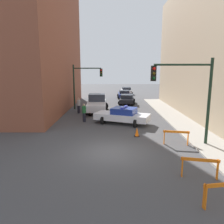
{
  "coord_description": "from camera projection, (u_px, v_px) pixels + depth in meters",
  "views": [
    {
      "loc": [
        0.06,
        -11.77,
        4.64
      ],
      "look_at": [
        0.09,
        6.21,
        1.14
      ],
      "focal_mm": 35.0,
      "sensor_mm": 36.0,
      "label": 1
    }
  ],
  "objects": [
    {
      "name": "barrier_back",
      "position": [
        176.0,
        135.0,
        13.62
      ],
      "size": [
        1.59,
        0.4,
        0.9
      ],
      "rotation": [
        0.0,
        0.0,
        -0.17
      ],
      "color": "orange",
      "rests_on": "ground_plane"
    },
    {
      "name": "traffic_cone",
      "position": [
        137.0,
        132.0,
        15.37
      ],
      "size": [
        0.36,
        0.36,
        0.66
      ],
      "color": "black",
      "rests_on": "ground_plane"
    },
    {
      "name": "pedestrian_crossing",
      "position": [
        84.0,
        112.0,
        19.58
      ],
      "size": [
        0.46,
        0.46,
        1.66
      ],
      "rotation": [
        0.0,
        0.0,
        1.25
      ],
      "color": "black",
      "rests_on": "ground_plane"
    },
    {
      "name": "parked_car_mid",
      "position": [
        124.0,
        94.0,
        35.85
      ],
      "size": [
        2.29,
        4.31,
        1.31
      ],
      "rotation": [
        0.0,
        0.0,
        -0.0
      ],
      "color": "navy",
      "rests_on": "ground_plane"
    },
    {
      "name": "ground_plane",
      "position": [
        111.0,
        152.0,
        12.44
      ],
      "size": [
        120.0,
        120.0,
        0.0
      ],
      "primitive_type": "plane",
      "color": "#424244"
    },
    {
      "name": "barrier_front",
      "position": [
        224.0,
        190.0,
        7.4
      ],
      "size": [
        1.59,
        0.39,
        0.9
      ],
      "rotation": [
        0.0,
        0.0,
        0.16
      ],
      "color": "orange",
      "rests_on": "ground_plane"
    },
    {
      "name": "pedestrian_corner",
      "position": [
        78.0,
        105.0,
        23.54
      ],
      "size": [
        0.51,
        0.51,
        1.66
      ],
      "rotation": [
        0.0,
        0.0,
        2.38
      ],
      "color": "black",
      "rests_on": "ground_plane"
    },
    {
      "name": "traffic_light_near",
      "position": [
        190.0,
        89.0,
        12.97
      ],
      "size": [
        3.64,
        0.35,
        5.2
      ],
      "color": "black",
      "rests_on": "sidewalk_right"
    },
    {
      "name": "traffic_light_far",
      "position": [
        83.0,
        80.0,
        25.43
      ],
      "size": [
        3.44,
        0.35,
        5.2
      ],
      "color": "black",
      "rests_on": "ground_plane"
    },
    {
      "name": "sidewalk_right",
      "position": [
        219.0,
        151.0,
        12.44
      ],
      "size": [
        2.4,
        44.0,
        0.12
      ],
      "color": "#9E998E",
      "rests_on": "ground_plane"
    },
    {
      "name": "parked_car_near",
      "position": [
        127.0,
        99.0,
        29.95
      ],
      "size": [
        2.56,
        4.46,
        1.31
      ],
      "rotation": [
        0.0,
        0.0,
        -0.1
      ],
      "color": "black",
      "rests_on": "ground_plane"
    },
    {
      "name": "building_corner_left",
      "position": [
        4.0,
        28.0,
        24.4
      ],
      "size": [
        14.0,
        20.0,
        18.48
      ],
      "color": "brown",
      "rests_on": "ground_plane"
    },
    {
      "name": "police_car",
      "position": [
        122.0,
        115.0,
        19.0
      ],
      "size": [
        5.05,
        3.45,
        1.52
      ],
      "rotation": [
        0.0,
        0.0,
        1.19
      ],
      "color": "white",
      "rests_on": "ground_plane"
    },
    {
      "name": "parked_car_far",
      "position": [
        126.0,
        90.0,
        42.31
      ],
      "size": [
        2.31,
        4.32,
        1.31
      ],
      "rotation": [
        0.0,
        0.0,
        0.01
      ],
      "color": "silver",
      "rests_on": "ground_plane"
    },
    {
      "name": "white_truck",
      "position": [
        96.0,
        104.0,
        24.41
      ],
      "size": [
        2.74,
        5.46,
        1.9
      ],
      "rotation": [
        0.0,
        0.0,
        0.03
      ],
      "color": "silver",
      "rests_on": "ground_plane"
    },
    {
      "name": "barrier_mid",
      "position": [
        200.0,
        165.0,
        9.4
      ],
      "size": [
        1.58,
        0.46,
        0.9
      ],
      "rotation": [
        0.0,
        0.0,
        -0.2
      ],
      "color": "orange",
      "rests_on": "ground_plane"
    }
  ]
}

